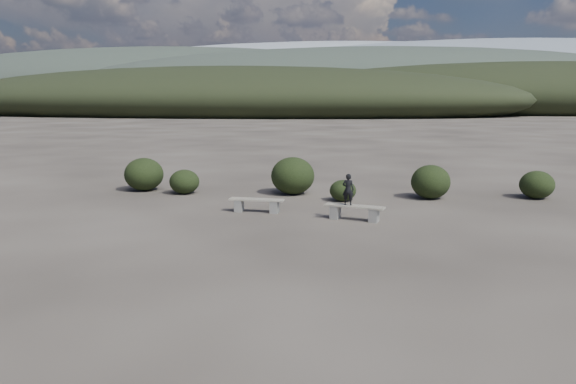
# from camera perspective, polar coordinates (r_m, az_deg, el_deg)

# --- Properties ---
(ground) EXTENTS (1200.00, 1200.00, 0.00)m
(ground) POSITION_cam_1_polar(r_m,az_deg,el_deg) (11.50, -0.28, -8.44)
(ground) COLOR #2F2A24
(ground) RESTS_ON ground
(bench_left) EXTENTS (1.72, 0.45, 0.43)m
(bench_left) POSITION_cam_1_polar(r_m,az_deg,el_deg) (17.44, -3.21, -1.24)
(bench_left) COLOR slate
(bench_left) RESTS_ON ground
(bench_right) EXTENTS (1.79, 0.81, 0.44)m
(bench_right) POSITION_cam_1_polar(r_m,az_deg,el_deg) (16.43, 6.76, -1.96)
(bench_right) COLOR slate
(bench_right) RESTS_ON ground
(seated_person) EXTENTS (0.37, 0.27, 0.92)m
(seated_person) POSITION_cam_1_polar(r_m,az_deg,el_deg) (16.37, 6.13, 0.27)
(seated_person) COLOR black
(seated_person) RESTS_ON bench_right
(shrub_a) EXTENTS (1.10, 1.10, 0.90)m
(shrub_a) POSITION_cam_1_polar(r_m,az_deg,el_deg) (21.00, -10.48, 1.03)
(shrub_a) COLOR black
(shrub_a) RESTS_ON ground
(shrub_b) EXTENTS (1.59, 1.59, 1.37)m
(shrub_b) POSITION_cam_1_polar(r_m,az_deg,el_deg) (20.54, 0.48, 1.67)
(shrub_b) COLOR black
(shrub_b) RESTS_ON ground
(shrub_c) EXTENTS (0.91, 0.91, 0.73)m
(shrub_c) POSITION_cam_1_polar(r_m,az_deg,el_deg) (19.33, 5.60, 0.14)
(shrub_c) COLOR black
(shrub_c) RESTS_ON ground
(shrub_d) EXTENTS (1.36, 1.36, 1.19)m
(shrub_d) POSITION_cam_1_polar(r_m,az_deg,el_deg) (20.29, 14.29, 1.01)
(shrub_d) COLOR black
(shrub_d) RESTS_ON ground
(shrub_e) EXTENTS (1.18, 1.18, 0.98)m
(shrub_e) POSITION_cam_1_polar(r_m,az_deg,el_deg) (21.54, 23.96, 0.68)
(shrub_e) COLOR black
(shrub_e) RESTS_ON ground
(shrub_f) EXTENTS (1.47, 1.47, 1.25)m
(shrub_f) POSITION_cam_1_polar(r_m,az_deg,el_deg) (22.04, -14.43, 1.76)
(shrub_f) COLOR black
(shrub_f) RESTS_ON ground
(mountain_ridges) EXTENTS (500.00, 400.00, 56.00)m
(mountain_ridges) POSITION_cam_1_polar(r_m,az_deg,el_deg) (350.06, 6.67, 10.97)
(mountain_ridges) COLOR black
(mountain_ridges) RESTS_ON ground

